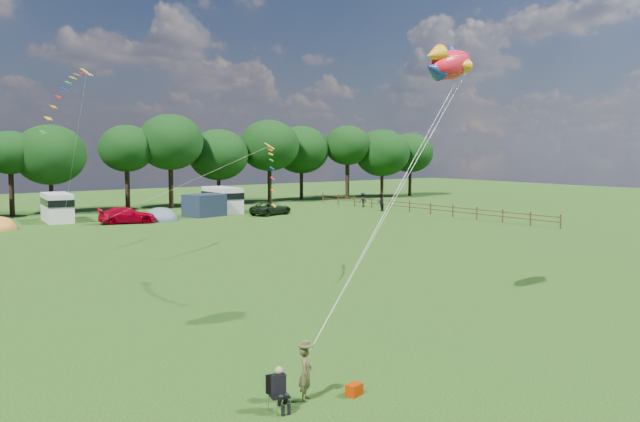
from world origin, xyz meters
TOP-DOWN VIEW (x-y plane):
  - ground_plane at (0.00, 0.00)m, footprint 180.00×180.00m
  - tree_line at (5.30, 54.99)m, footprint 102.98×10.98m
  - fence at (32.00, 34.50)m, footprint 0.12×33.12m
  - car_c at (4.67, 43.18)m, footprint 5.19×3.25m
  - car_d at (19.03, 42.13)m, footprint 4.95×3.12m
  - campervan_c at (0.17, 48.42)m, footprint 2.92×5.49m
  - campervan_d at (16.31, 47.08)m, footprint 2.52×5.43m
  - tent_orange at (-5.47, 44.86)m, footprint 2.73×2.99m
  - tent_greyblue at (8.08, 43.79)m, footprint 3.22×3.52m
  - awning_navy at (13.13, 44.90)m, footprint 3.94×3.44m
  - kite_flyer at (-7.76, -1.92)m, footprint 0.64×0.64m
  - camp_chair at (-8.81, -2.16)m, footprint 0.60×0.61m
  - kite_bag at (-6.49, -2.43)m, footprint 0.53×0.43m
  - fish_kite at (2.16, 2.51)m, footprint 3.33×1.70m
  - streamer_kite_b at (-6.31, 22.56)m, footprint 4.36×4.81m
  - streamer_kite_c at (-0.68, 10.94)m, footprint 3.09×4.92m
  - walker_a at (30.45, 38.77)m, footprint 1.06×0.90m
  - walker_b at (32.30, 43.85)m, footprint 1.08×0.58m

SIDE VIEW (x-z plane):
  - ground_plane at x=0.00m, z-range 0.00..0.00m
  - tent_greyblue at x=8.08m, z-range -1.18..1.22m
  - tent_orange at x=-5.47m, z-range -1.05..1.09m
  - kite_bag at x=-6.49m, z-range 0.00..0.33m
  - car_d at x=19.03m, z-range 0.00..1.25m
  - fence at x=32.00m, z-range 0.10..1.30m
  - camp_chair at x=-8.81m, z-range 0.12..1.32m
  - car_c at x=4.67m, z-range 0.00..1.45m
  - kite_flyer at x=-7.76m, z-range 0.00..1.50m
  - walker_b at x=32.30m, z-range 0.00..1.60m
  - walker_a at x=30.45m, z-range 0.00..1.86m
  - awning_navy at x=13.13m, z-range 0.00..2.14m
  - campervan_c at x=0.17m, z-range 0.10..2.66m
  - campervan_d at x=16.31m, z-range 0.10..2.71m
  - streamer_kite_c at x=-0.68m, z-range 4.73..7.51m
  - tree_line at x=5.30m, z-range 1.21..11.48m
  - streamer_kite_b at x=-6.31m, z-range 8.09..11.93m
  - fish_kite at x=2.16m, z-range 9.20..10.94m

